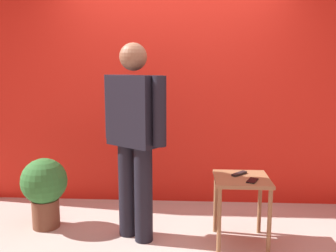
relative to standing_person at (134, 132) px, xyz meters
The scene contains 7 objects.
ground_plane 1.06m from the standing_person, 40.29° to the right, with size 12.00×12.00×0.00m, color #B7B2A8.
back_wall_red 1.14m from the standing_person, 72.81° to the left, with size 5.82×0.12×2.92m, color red.
standing_person is the anchor object (origin of this frame).
side_table 1.06m from the standing_person, ahead, with size 0.47×0.47×0.60m.
cell_phone 1.09m from the standing_person, ahead, with size 0.07×0.14×0.01m, color black.
tv_remote 1.00m from the standing_person, ahead, with size 0.04×0.17×0.02m, color black.
potted_plant 1.09m from the standing_person, 169.59° to the left, with size 0.44×0.44×0.69m.
Camera 1 is at (0.16, -2.87, 1.56)m, focal length 38.90 mm.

